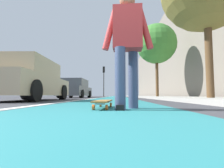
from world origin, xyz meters
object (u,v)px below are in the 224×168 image
(skater_person, at_px, (127,42))
(traffic_light, at_px, (104,76))
(skateboard, at_px, (103,102))
(parked_car_mid, at_px, (76,89))
(parked_car_near, at_px, (29,81))
(street_tree_mid, at_px, (156,44))

(skater_person, distance_m, traffic_light, 19.66)
(skateboard, xyz_separation_m, parked_car_mid, (10.43, 3.17, 0.60))
(parked_car_near, bearing_deg, parked_car_mid, 0.90)
(skater_person, height_order, traffic_light, traffic_light)
(parked_car_near, distance_m, street_tree_mid, 9.49)
(skater_person, xyz_separation_m, street_tree_mid, (9.97, -2.78, 3.14))
(street_tree_mid, bearing_deg, skateboard, 162.33)
(parked_car_mid, relative_size, traffic_light, 1.03)
(traffic_light, relative_size, street_tree_mid, 0.73)
(skater_person, relative_size, parked_car_near, 0.39)
(skateboard, bearing_deg, street_tree_mid, -17.67)
(parked_car_mid, bearing_deg, parked_car_near, -179.10)
(traffic_light, bearing_deg, skateboard, -174.93)
(skater_person, distance_m, parked_car_mid, 11.15)
(parked_car_near, xyz_separation_m, traffic_light, (15.84, -1.35, 2.11))
(skater_person, bearing_deg, parked_car_mid, 18.37)
(skateboard, relative_size, skater_person, 0.52)
(skateboard, height_order, parked_car_near, parked_car_near)
(parked_car_near, bearing_deg, traffic_light, -4.86)
(skateboard, relative_size, parked_car_near, 0.20)
(traffic_light, bearing_deg, parked_car_near, 175.14)
(traffic_light, bearing_deg, parked_car_mid, 170.69)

